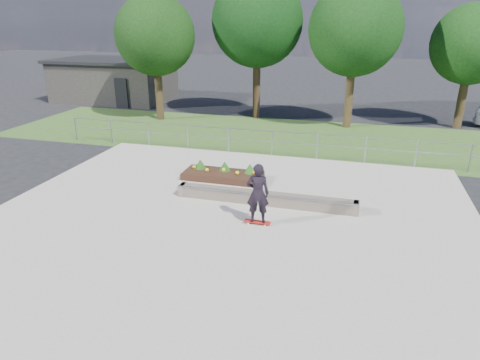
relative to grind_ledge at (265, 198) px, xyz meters
name	(u,v)px	position (x,y,z in m)	size (l,w,h in m)	color
ground	(220,233)	(-0.85, -2.20, -0.26)	(120.00, 120.00, 0.00)	black
grass_verge	(285,137)	(-0.85, 8.80, -0.25)	(30.00, 8.00, 0.02)	#345421
concrete_slab	(220,232)	(-0.85, -2.20, -0.23)	(15.00, 15.00, 0.06)	#A7A195
fence	(272,140)	(-0.85, 5.30, 0.51)	(20.06, 0.06, 1.20)	gray
building	(114,80)	(-14.85, 15.80, 1.25)	(8.40, 5.40, 3.00)	#2C2A27
tree_far_left	(155,35)	(-8.85, 10.80, 4.59)	(4.55, 4.55, 7.15)	#312213
tree_mid_left	(257,21)	(-3.35, 12.80, 5.34)	(5.25, 5.25, 8.25)	#321F14
tree_mid_right	(355,29)	(2.15, 11.80, 4.97)	(4.90, 4.90, 7.70)	#352515
tree_far_right	(472,45)	(8.15, 13.30, 4.21)	(4.20, 4.20, 6.60)	#342414
grind_ledge	(265,198)	(0.00, 0.00, 0.00)	(6.00, 0.44, 0.43)	brown
planter_bed	(223,174)	(-2.05, 1.94, -0.02)	(3.00, 1.20, 0.61)	black
skateboarder	(258,194)	(0.10, -1.48, 0.78)	(0.80, 0.53, 1.90)	white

